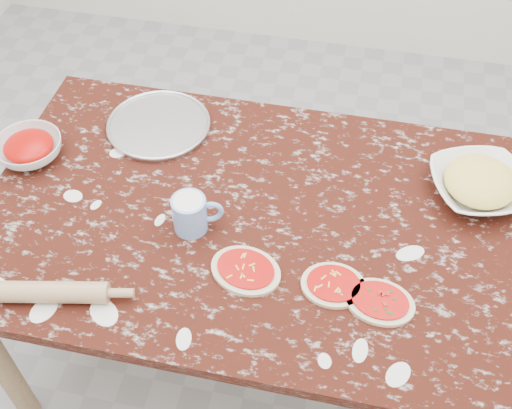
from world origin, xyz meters
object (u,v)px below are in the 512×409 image
object	(u,v)px
cheese_bowl	(478,186)
rolling_pin	(53,292)
worktable	(256,234)
flour_mug	(191,213)
sauce_bowl	(30,149)
pizza_tray	(159,126)

from	to	relation	value
cheese_bowl	rolling_pin	world-z (taller)	cheese_bowl
worktable	flour_mug	world-z (taller)	flour_mug
worktable	sauce_bowl	xyz separation A→B (m)	(-0.74, 0.09, 0.11)
worktable	rolling_pin	xyz separation A→B (m)	(-0.45, -0.38, 0.11)
sauce_bowl	flour_mug	distance (m)	0.60
worktable	cheese_bowl	xyz separation A→B (m)	(0.62, 0.22, 0.12)
cheese_bowl	rolling_pin	bearing A→B (deg)	-150.64
cheese_bowl	worktable	bearing A→B (deg)	-160.47
sauce_bowl	worktable	bearing A→B (deg)	-7.13
sauce_bowl	rolling_pin	distance (m)	0.56
worktable	sauce_bowl	distance (m)	0.75
worktable	pizza_tray	world-z (taller)	pizza_tray
worktable	sauce_bowl	size ratio (longest dim) A/B	7.80
pizza_tray	rolling_pin	size ratio (longest dim) A/B	1.17
flour_mug	cheese_bowl	bearing A→B (deg)	20.65
worktable	flour_mug	bearing A→B (deg)	-155.34
pizza_tray	cheese_bowl	distance (m)	1.02
pizza_tray	sauce_bowl	size ratio (longest dim) A/B	1.62
pizza_tray	sauce_bowl	distance (m)	0.41
flour_mug	rolling_pin	bearing A→B (deg)	-132.73
worktable	flour_mug	distance (m)	0.23
pizza_tray	rolling_pin	bearing A→B (deg)	-94.76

